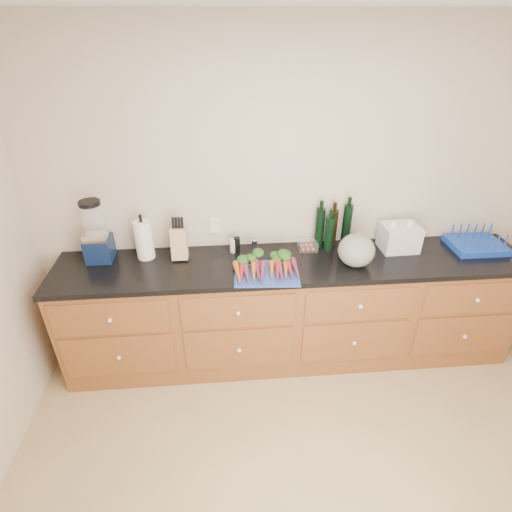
{
  "coord_description": "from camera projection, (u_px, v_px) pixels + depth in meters",
  "views": [
    {
      "loc": [
        -0.51,
        -1.27,
        2.54
      ],
      "look_at": [
        -0.3,
        1.2,
        1.06
      ],
      "focal_mm": 28.0,
      "sensor_mm": 36.0,
      "label": 1
    }
  ],
  "objects": [
    {
      "name": "knife_block",
      "position": [
        179.0,
        243.0,
        3.05
      ],
      "size": [
        0.12,
        0.12,
        0.24
      ],
      "primitive_type": "cube",
      "color": "tan",
      "rests_on": "countertop"
    },
    {
      "name": "grinder_salt",
      "position": [
        233.0,
        246.0,
        3.14
      ],
      "size": [
        0.05,
        0.05,
        0.12
      ],
      "primitive_type": "cylinder",
      "color": "silver",
      "rests_on": "countertop"
    },
    {
      "name": "carrots",
      "position": [
        266.0,
        266.0,
        2.92
      ],
      "size": [
        0.47,
        0.34,
        0.07
      ],
      "color": "#D16318",
      "rests_on": "cutting_board"
    },
    {
      "name": "ground",
      "position": [
        322.0,
        504.0,
        2.42
      ],
      "size": [
        4.0,
        4.0,
        0.0
      ],
      "primitive_type": "plane",
      "color": "#9D865B",
      "rests_on": "ground"
    },
    {
      "name": "blender_appliance",
      "position": [
        96.0,
        235.0,
        2.97
      ],
      "size": [
        0.19,
        0.19,
        0.48
      ],
      "color": "#0E1D42",
      "rests_on": "countertop"
    },
    {
      "name": "cutting_board",
      "position": [
        267.0,
        273.0,
        2.9
      ],
      "size": [
        0.48,
        0.38,
        0.01
      ],
      "primitive_type": "cube",
      "rotation": [
        0.0,
        0.0,
        -0.07
      ],
      "color": "#2744A4",
      "rests_on": "countertop"
    },
    {
      "name": "canister_chrome",
      "position": [
        255.0,
        246.0,
        3.16
      ],
      "size": [
        0.04,
        0.04,
        0.1
      ],
      "primitive_type": "cylinder",
      "color": "silver",
      "rests_on": "countertop"
    },
    {
      "name": "squash",
      "position": [
        356.0,
        250.0,
        2.95
      ],
      "size": [
        0.27,
        0.27,
        0.24
      ],
      "primitive_type": "ellipsoid",
      "color": "slate",
      "rests_on": "countertop"
    },
    {
      "name": "grocery_bag",
      "position": [
        399.0,
        237.0,
        3.17
      ],
      "size": [
        0.29,
        0.23,
        0.21
      ],
      "primitive_type": null,
      "rotation": [
        0.0,
        0.0,
        0.03
      ],
      "color": "white",
      "rests_on": "countertop"
    },
    {
      "name": "cabinets",
      "position": [
        291.0,
        312.0,
        3.3
      ],
      "size": [
        3.6,
        0.64,
        0.9
      ],
      "color": "brown",
      "rests_on": "ground"
    },
    {
      "name": "wall_back",
      "position": [
        289.0,
        201.0,
        3.15
      ],
      "size": [
        4.1,
        0.05,
        2.6
      ],
      "primitive_type": "cube",
      "color": "beige",
      "rests_on": "ground"
    },
    {
      "name": "grinder_pepper",
      "position": [
        237.0,
        245.0,
        3.14
      ],
      "size": [
        0.05,
        0.05,
        0.13
      ],
      "primitive_type": "cylinder",
      "color": "black",
      "rests_on": "countertop"
    },
    {
      "name": "countertop",
      "position": [
        294.0,
        263.0,
        3.06
      ],
      "size": [
        3.64,
        0.62,
        0.04
      ],
      "primitive_type": "cube",
      "color": "black",
      "rests_on": "cabinets"
    },
    {
      "name": "bottles",
      "position": [
        332.0,
        229.0,
        3.17
      ],
      "size": [
        0.29,
        0.15,
        0.35
      ],
      "color": "black",
      "rests_on": "countertop"
    },
    {
      "name": "tomato_box",
      "position": [
        307.0,
        246.0,
        3.19
      ],
      "size": [
        0.15,
        0.12,
        0.07
      ],
      "primitive_type": "cube",
      "color": "white",
      "rests_on": "countertop"
    },
    {
      "name": "paper_towel",
      "position": [
        144.0,
        240.0,
        3.03
      ],
      "size": [
        0.13,
        0.13,
        0.3
      ],
      "primitive_type": "cylinder",
      "color": "white",
      "rests_on": "countertop"
    },
    {
      "name": "dish_rack",
      "position": [
        476.0,
        243.0,
        3.21
      ],
      "size": [
        0.41,
        0.33,
        0.16
      ],
      "color": "#133BAA",
      "rests_on": "countertop"
    }
  ]
}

